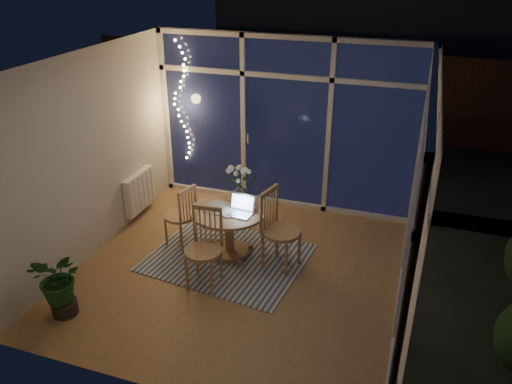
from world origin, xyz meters
TOP-DOWN VIEW (x-y plane):
  - floor at (0.00, 0.00)m, footprint 4.00×4.00m
  - ceiling at (0.00, 0.00)m, footprint 4.00×4.00m
  - wall_back at (0.00, 2.00)m, footprint 4.00×0.04m
  - wall_front at (0.00, -2.00)m, footprint 4.00×0.04m
  - wall_left at (-2.00, 0.00)m, footprint 0.04×4.00m
  - wall_right at (2.00, 0.00)m, footprint 0.04×4.00m
  - window_wall_back at (0.00, 1.96)m, footprint 4.00×0.10m
  - window_wall_right at (1.96, 0.00)m, footprint 0.10×4.00m
  - radiator at (-1.94, 0.90)m, footprint 0.10×0.70m
  - fairy_lights at (-1.65, 1.88)m, footprint 0.24×0.10m
  - garden_patio at (0.50, 5.00)m, footprint 12.00×6.00m
  - garden_fence at (0.00, 5.50)m, footprint 11.00×0.08m
  - neighbour_roof at (0.30, 8.50)m, footprint 7.00×3.00m
  - garden_shrubs at (-0.80, 3.40)m, footprint 0.90×0.90m
  - rug at (-0.28, 0.22)m, footprint 2.13×1.78m
  - dining_table at (-0.28, 0.32)m, footprint 1.09×1.09m
  - chair_left at (-1.00, 0.35)m, footprint 0.52×0.52m
  - chair_right at (0.44, 0.27)m, footprint 0.60×0.60m
  - chair_front at (-0.32, -0.40)m, footprint 0.48×0.48m
  - laptop at (-0.11, 0.24)m, footprint 0.36×0.32m
  - flower_vase at (-0.23, 0.62)m, footprint 0.22×0.22m
  - bowl at (-0.01, 0.41)m, footprint 0.17×0.17m
  - newspapers at (-0.38, 0.32)m, footprint 0.48×0.42m
  - phone at (-0.20, 0.18)m, footprint 0.12×0.07m
  - potted_plant at (-1.58, -1.37)m, footprint 0.63×0.58m

SIDE VIEW (x-z plane):
  - garden_patio at x=0.50m, z-range -0.11..-0.01m
  - floor at x=0.00m, z-range 0.00..0.00m
  - rug at x=-0.28m, z-range 0.00..0.01m
  - dining_table at x=-0.28m, z-range 0.00..0.67m
  - potted_plant at x=-1.58m, z-range 0.00..0.76m
  - radiator at x=-1.94m, z-range 0.11..0.69m
  - garden_shrubs at x=-0.80m, z-range 0.00..0.90m
  - chair_left at x=-1.00m, z-range 0.00..0.90m
  - chair_front at x=-0.32m, z-range 0.00..1.00m
  - chair_right at x=0.44m, z-range 0.00..1.06m
  - phone at x=-0.20m, z-range 0.67..0.68m
  - newspapers at x=-0.38m, z-range 0.67..0.69m
  - bowl at x=-0.01m, z-range 0.67..0.71m
  - flower_vase at x=-0.23m, z-range 0.67..0.88m
  - laptop at x=-0.11m, z-range 0.67..0.92m
  - garden_fence at x=0.00m, z-range 0.00..1.80m
  - wall_back at x=0.00m, z-range 0.00..2.60m
  - wall_front at x=0.00m, z-range 0.00..2.60m
  - wall_left at x=-2.00m, z-range 0.00..2.60m
  - wall_right at x=2.00m, z-range 0.00..2.60m
  - window_wall_back at x=0.00m, z-range 0.00..2.60m
  - window_wall_right at x=1.96m, z-range 0.00..2.60m
  - fairy_lights at x=-1.65m, z-range 0.60..2.45m
  - neighbour_roof at x=0.30m, z-range 1.10..3.30m
  - ceiling at x=0.00m, z-range 2.60..2.60m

